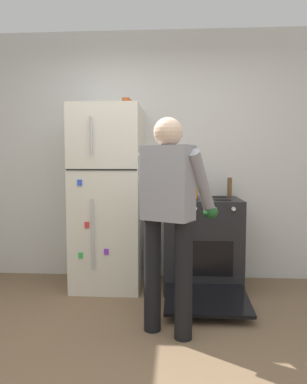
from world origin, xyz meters
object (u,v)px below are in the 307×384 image
object	(u,v)px
refrigerator	(108,198)
pepper_mill	(230,187)
red_pot	(187,192)
coffee_mug	(126,103)
stove_range	(202,244)
person_cook	(170,207)

from	to	relation	value
refrigerator	pepper_mill	world-z (taller)	refrigerator
refrigerator	red_pot	world-z (taller)	refrigerator
pepper_mill	coffee_mug	bearing A→B (deg)	-172.08
red_pot	refrigerator	bearing A→B (deg)	176.45
refrigerator	red_pot	size ratio (longest dim) A/B	5.65
refrigerator	pepper_mill	distance (m)	1.28
red_pot	pepper_mill	bearing A→B (deg)	28.52
refrigerator	stove_range	world-z (taller)	refrigerator
stove_range	coffee_mug	distance (m)	1.64
person_cook	pepper_mill	bearing A→B (deg)	63.24
stove_range	pepper_mill	size ratio (longest dim) A/B	6.16
refrigerator	person_cook	size ratio (longest dim) A/B	1.15
person_cook	coffee_mug	world-z (taller)	coffee_mug
coffee_mug	pepper_mill	xyz separation A→B (m)	(1.08, 0.15, -0.86)
stove_range	person_cook	world-z (taller)	person_cook
pepper_mill	red_pot	bearing A→B (deg)	-151.48
red_pot	pepper_mill	xyz separation A→B (m)	(0.46, 0.25, 0.03)
refrigerator	coffee_mug	size ratio (longest dim) A/B	16.41
person_cook	refrigerator	bearing A→B (deg)	122.54
refrigerator	person_cook	xyz separation A→B (m)	(0.65, -1.01, 0.03)
coffee_mug	pepper_mill	distance (m)	1.39
pepper_mill	stove_range	bearing A→B (deg)	-144.00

